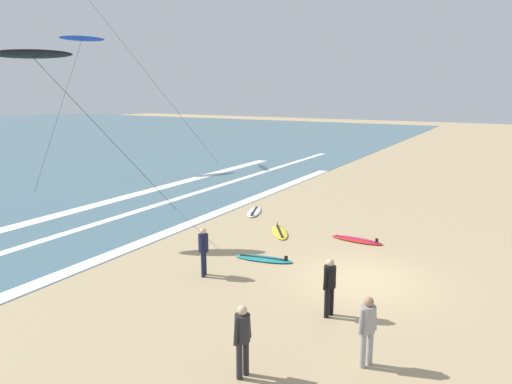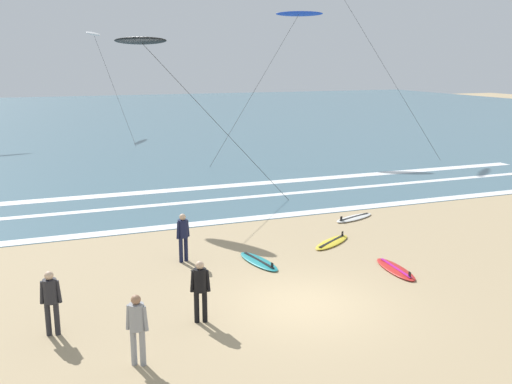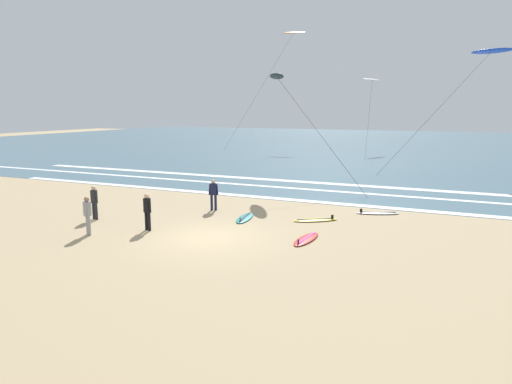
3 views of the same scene
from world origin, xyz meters
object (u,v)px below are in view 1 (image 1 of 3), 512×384
at_px(surfboard_right_spare, 357,240).
at_px(surfboard_near_water, 254,212).
at_px(surfboard_left_pile, 280,232).
at_px(surfboard_foreground_flat, 264,259).
at_px(surfer_background_far, 368,325).
at_px(kite_blue_far_left, 82,39).
at_px(surfer_left_far, 242,335).
at_px(kite_black_low_near, 30,55).
at_px(surfer_foreground_main, 330,282).
at_px(surfer_mid_group, 203,247).

bearing_deg(surfboard_right_spare, surfboard_near_water, 71.65).
bearing_deg(surfboard_left_pile, surfboard_foreground_flat, -163.36).
relative_size(surfer_background_far, kite_blue_far_left, 0.17).
relative_size(surfer_left_far, surfboard_foreground_flat, 0.74).
bearing_deg(kite_black_low_near, surfer_left_far, -110.62).
xyz_separation_m(surfer_background_far, surfboard_right_spare, (8.44, 2.87, -0.91)).
relative_size(surfboard_right_spare, kite_blue_far_left, 0.22).
bearing_deg(surfboard_left_pile, surfer_foreground_main, -143.72).
bearing_deg(surfer_mid_group, surfer_background_far, -112.57).
bearing_deg(kite_blue_far_left, surfer_foreground_main, -119.91).
xyz_separation_m(surfer_foreground_main, surfboard_near_water, (8.53, 7.07, -0.91)).
bearing_deg(surfer_mid_group, surfboard_left_pile, -0.42).
height_order(surfer_mid_group, surfboard_left_pile, surfer_mid_group).
relative_size(surfer_foreground_main, surfboard_right_spare, 0.75).
xyz_separation_m(surfer_left_far, surfer_background_far, (1.65, -2.13, 0.00)).
xyz_separation_m(surfer_background_far, kite_black_low_near, (2.85, 14.07, 6.20)).
height_order(surfer_background_far, kite_blue_far_left, kite_blue_far_left).
distance_m(surfer_left_far, surfboard_right_spare, 10.15).
bearing_deg(surfboard_left_pile, kite_black_low_near, 122.16).
distance_m(surfboard_left_pile, kite_black_low_near, 11.87).
bearing_deg(kite_blue_far_left, surfboard_left_pile, -111.65).
xyz_separation_m(surfboard_left_pile, surfboard_near_water, (2.43, 2.59, 0.00)).
height_order(surfer_foreground_main, surfer_background_far, same).
relative_size(surfer_foreground_main, surfboard_foreground_flat, 0.74).
relative_size(surfer_mid_group, surfboard_foreground_flat, 0.74).
bearing_deg(surfboard_foreground_flat, surfboard_right_spare, -30.66).
relative_size(surfer_background_far, kite_black_low_near, 0.21).
distance_m(surfer_foreground_main, surfboard_foreground_flat, 4.67).
distance_m(surfboard_foreground_flat, kite_black_low_near, 11.62).
xyz_separation_m(surfboard_foreground_flat, kite_black_low_near, (-1.89, 9.00, 7.11)).
height_order(surfer_left_far, surfer_mid_group, same).
bearing_deg(surfer_left_far, surfer_mid_group, 43.33).
xyz_separation_m(surfer_left_far, surfboard_right_spare, (10.09, 0.74, -0.91)).
bearing_deg(surfer_foreground_main, surfboard_near_water, 39.64).
distance_m(surfer_background_far, surfboard_right_spare, 8.96).
bearing_deg(surfboard_near_water, surfer_background_far, -140.24).
height_order(surfboard_left_pile, surfboard_foreground_flat, same).
relative_size(surfboard_foreground_flat, surfboard_near_water, 1.00).
bearing_deg(kite_black_low_near, surfer_foreground_main, -94.71).
bearing_deg(surfer_mid_group, surfboard_near_water, 18.07).
bearing_deg(surfer_foreground_main, surfer_background_far, -139.69).
relative_size(surfboard_right_spare, kite_black_low_near, 0.28).
bearing_deg(surfboard_near_water, kite_blue_far_left, 72.51).
height_order(surfer_left_far, kite_blue_far_left, kite_blue_far_left).
distance_m(surfer_foreground_main, surfboard_near_water, 11.11).
bearing_deg(surfer_left_far, surfboard_foreground_flat, 24.72).
distance_m(surfer_foreground_main, surfer_background_far, 2.38).
bearing_deg(surfboard_near_water, surfer_foreground_main, -140.36).
xyz_separation_m(surfboard_near_water, kite_blue_far_left, (5.41, 17.16, 9.35)).
distance_m(surfer_left_far, surfer_background_far, 2.69).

